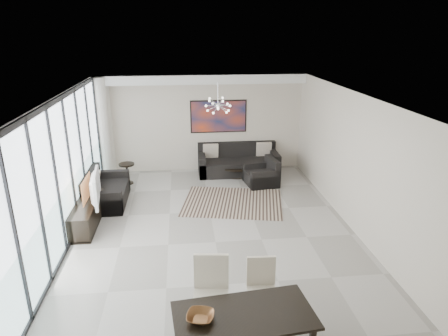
{
  "coord_description": "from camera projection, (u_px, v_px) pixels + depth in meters",
  "views": [
    {
      "loc": [
        -0.61,
        -7.17,
        4.14
      ],
      "look_at": [
        0.28,
        1.0,
        1.25
      ],
      "focal_mm": 32.0,
      "sensor_mm": 36.0,
      "label": 1
    }
  ],
  "objects": [
    {
      "name": "room_shell",
      "position": [
        239.0,
        175.0,
        7.73
      ],
      "size": [
        6.0,
        9.0,
        2.9
      ],
      "color": "#A8A39B",
      "rests_on": "ground"
    },
    {
      "name": "window_wall",
      "position": [
        61.0,
        181.0,
        7.38
      ],
      "size": [
        0.37,
        8.95,
        2.9
      ],
      "color": "silver",
      "rests_on": "floor"
    },
    {
      "name": "soffit",
      "position": [
        201.0,
        79.0,
        11.27
      ],
      "size": [
        5.98,
        0.4,
        0.26
      ],
      "primitive_type": "cube",
      "color": "white",
      "rests_on": "room_shell"
    },
    {
      "name": "painting",
      "position": [
        219.0,
        117.0,
        11.85
      ],
      "size": [
        1.68,
        0.04,
        0.98
      ],
      "primitive_type": "cube",
      "color": "#CB411C",
      "rests_on": "room_shell"
    },
    {
      "name": "chandelier",
      "position": [
        218.0,
        105.0,
        9.75
      ],
      "size": [
        0.66,
        0.66,
        0.71
      ],
      "color": "silver",
      "rests_on": "room_shell"
    },
    {
      "name": "rug",
      "position": [
        233.0,
        202.0,
        10.02
      ],
      "size": [
        2.75,
        2.32,
        0.01
      ],
      "primitive_type": "cube",
      "rotation": [
        0.0,
        0.0,
        -0.2
      ],
      "color": "black",
      "rests_on": "floor"
    },
    {
      "name": "coffee_table",
      "position": [
        236.0,
        170.0,
        11.76
      ],
      "size": [
        0.89,
        0.89,
        0.31
      ],
      "color": "black",
      "rests_on": "floor"
    },
    {
      "name": "bowl_coffee",
      "position": [
        235.0,
        164.0,
        11.78
      ],
      "size": [
        0.23,
        0.23,
        0.07
      ],
      "primitive_type": "imported",
      "rotation": [
        0.0,
        0.0,
        -0.0
      ],
      "color": "brown",
      "rests_on": "coffee_table"
    },
    {
      "name": "sofa_main",
      "position": [
        238.0,
        163.0,
        11.99
      ],
      "size": [
        2.38,
        0.97,
        0.86
      ],
      "color": "black",
      "rests_on": "floor"
    },
    {
      "name": "loveseat",
      "position": [
        105.0,
        193.0,
        9.9
      ],
      "size": [
        0.92,
        1.63,
        0.82
      ],
      "color": "black",
      "rests_on": "floor"
    },
    {
      "name": "armchair",
      "position": [
        262.0,
        176.0,
        11.11
      ],
      "size": [
        0.94,
        0.98,
        0.73
      ],
      "color": "black",
      "rests_on": "floor"
    },
    {
      "name": "side_table",
      "position": [
        127.0,
        170.0,
        11.1
      ],
      "size": [
        0.43,
        0.43,
        0.59
      ],
      "color": "black",
      "rests_on": "floor"
    },
    {
      "name": "tv_console",
      "position": [
        86.0,
        214.0,
        8.77
      ],
      "size": [
        0.48,
        1.7,
        0.53
      ],
      "primitive_type": "cube",
      "color": "black",
      "rests_on": "floor"
    },
    {
      "name": "television",
      "position": [
        91.0,
        188.0,
        8.63
      ],
      "size": [
        0.3,
        1.17,
        0.67
      ],
      "primitive_type": "imported",
      "rotation": [
        0.0,
        0.0,
        1.7
      ],
      "color": "gray",
      "rests_on": "tv_console"
    },
    {
      "name": "dining_table",
      "position": [
        244.0,
        320.0,
        5.05
      ],
      "size": [
        1.86,
        1.07,
        0.74
      ],
      "color": "black",
      "rests_on": "floor"
    },
    {
      "name": "dining_chair_nw",
      "position": [
        211.0,
        287.0,
        5.73
      ],
      "size": [
        0.56,
        0.56,
        1.09
      ],
      "color": "beige",
      "rests_on": "floor"
    },
    {
      "name": "dining_chair_ne",
      "position": [
        262.0,
        284.0,
        5.94
      ],
      "size": [
        0.45,
        0.45,
        0.94
      ],
      "color": "beige",
      "rests_on": "floor"
    },
    {
      "name": "bowl_dining",
      "position": [
        200.0,
        317.0,
        4.91
      ],
      "size": [
        0.41,
        0.41,
        0.08
      ],
      "primitive_type": "imported",
      "rotation": [
        0.0,
        0.0,
        -0.26
      ],
      "color": "brown",
      "rests_on": "dining_table"
    }
  ]
}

